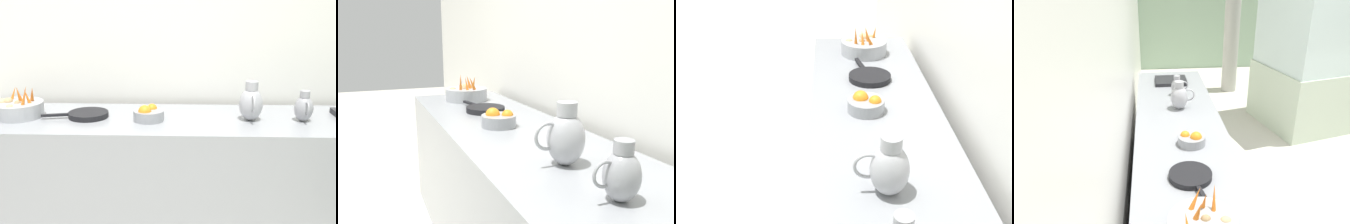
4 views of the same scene
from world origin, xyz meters
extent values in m
cube|color=gray|center=(-1.49, 0.25, 0.44)|extent=(0.71, 2.97, 0.89)
cylinder|color=#9EA0A5|center=(-1.49, -0.88, 0.94)|extent=(0.33, 0.33, 0.10)
torus|color=#9EA0A5|center=(-1.49, -0.88, 0.89)|extent=(0.19, 0.19, 0.01)
cone|color=orange|center=(-1.52, -0.79, 1.03)|extent=(0.09, 0.07, 0.13)
cone|color=orange|center=(-1.51, -0.88, 1.02)|extent=(0.07, 0.06, 0.13)
cone|color=orange|center=(-1.47, -0.81, 1.02)|extent=(0.04, 0.06, 0.13)
cone|color=orange|center=(-1.57, -0.94, 1.02)|extent=(0.04, 0.07, 0.11)
cone|color=orange|center=(-1.43, -0.81, 1.03)|extent=(0.04, 0.07, 0.16)
ellipsoid|color=#9E7F56|center=(-1.48, -0.88, 0.98)|extent=(0.05, 0.04, 0.04)
ellipsoid|color=tan|center=(-1.50, -0.95, 0.99)|extent=(0.06, 0.05, 0.05)
ellipsoid|color=tan|center=(-1.49, -0.99, 0.98)|extent=(0.06, 0.05, 0.05)
ellipsoid|color=tan|center=(-1.55, -0.98, 0.98)|extent=(0.05, 0.05, 0.04)
ellipsoid|color=tan|center=(-1.38, -0.89, 0.98)|extent=(0.05, 0.05, 0.04)
cylinder|color=gray|center=(-1.43, -0.02, 0.92)|extent=(0.20, 0.20, 0.07)
sphere|color=orange|center=(-1.40, -0.04, 0.95)|extent=(0.08, 0.08, 0.08)
sphere|color=orange|center=(-1.48, 0.00, 0.95)|extent=(0.07, 0.07, 0.07)
ellipsoid|color=#A3A3A8|center=(-1.46, 0.63, 0.99)|extent=(0.15, 0.15, 0.21)
cylinder|color=#A3A3A8|center=(-1.46, 0.63, 1.11)|extent=(0.08, 0.08, 0.06)
torus|color=#A3A3A8|center=(-1.38, 0.63, 1.01)|extent=(0.11, 0.01, 0.11)
cylinder|color=#939399|center=(-1.45, 0.96, 1.06)|extent=(0.06, 0.06, 0.04)
cylinder|color=black|center=(-1.49, -0.42, 0.91)|extent=(0.26, 0.26, 0.03)
cube|color=black|center=(-1.44, -0.63, 0.91)|extent=(0.06, 0.17, 0.02)
camera|label=1|loc=(1.05, 0.19, 1.65)|focal=43.40mm
camera|label=2|loc=(-0.75, 1.73, 1.38)|focal=36.68mm
camera|label=3|loc=(-1.25, 1.79, 1.88)|focal=41.46mm
camera|label=4|loc=(-1.70, -2.05, 2.06)|focal=35.12mm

